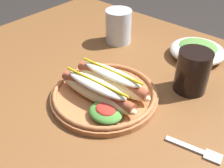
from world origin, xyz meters
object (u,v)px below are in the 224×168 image
(soda_cup, at_px, (193,71))
(water_cup, at_px, (118,26))
(fork, at_px, (198,151))
(side_bowl, at_px, (197,50))
(hot_dog_plate, at_px, (104,92))

(soda_cup, xyz_separation_m, water_cup, (-0.32, 0.09, -0.00))
(fork, relative_size, soda_cup, 1.05)
(water_cup, bearing_deg, fork, -31.34)
(side_bowl, bearing_deg, hot_dog_plate, -102.98)
(water_cup, distance_m, side_bowl, 0.28)
(fork, height_order, side_bowl, side_bowl)
(soda_cup, bearing_deg, water_cup, 165.22)
(water_cup, bearing_deg, side_bowl, 17.84)
(hot_dog_plate, height_order, water_cup, water_cup)
(hot_dog_plate, distance_m, soda_cup, 0.24)
(soda_cup, height_order, side_bowl, soda_cup)
(soda_cup, relative_size, side_bowl, 0.66)
(hot_dog_plate, height_order, soda_cup, soda_cup)
(side_bowl, bearing_deg, water_cup, -162.16)
(side_bowl, bearing_deg, soda_cup, -69.34)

